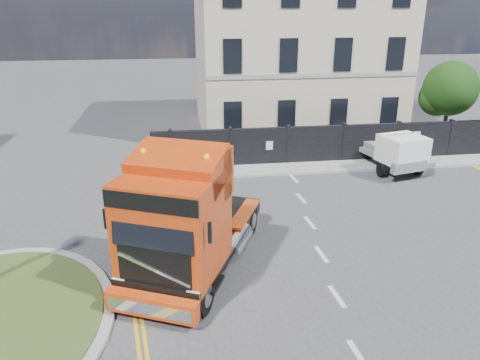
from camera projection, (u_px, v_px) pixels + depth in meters
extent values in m
plane|color=#424244|center=(233.00, 255.00, 15.75)|extent=(120.00, 120.00, 0.00)
cube|color=black|center=(325.00, 144.00, 24.51)|extent=(18.00, 0.25, 2.00)
cube|color=silver|center=(475.00, 138.00, 25.62)|extent=(2.60, 0.12, 2.00)
cube|color=beige|center=(293.00, 44.00, 29.86)|extent=(12.00, 10.00, 11.00)
cylinder|color=#382619|center=(445.00, 122.00, 28.33)|extent=(0.24, 0.24, 2.40)
sphere|color=black|center=(451.00, 89.00, 27.62)|extent=(3.20, 3.20, 3.20)
sphere|color=black|center=(438.00, 98.00, 28.14)|extent=(2.20, 2.20, 2.20)
cube|color=#999993|center=(329.00, 167.00, 24.01)|extent=(20.00, 1.60, 0.12)
cube|color=black|center=(199.00, 239.00, 15.19)|extent=(4.95, 6.94, 0.46)
cube|color=#CF3E0E|center=(174.00, 222.00, 13.06)|extent=(3.44, 3.49, 2.88)
cube|color=#CF3E0E|center=(187.00, 170.00, 13.61)|extent=(2.72, 1.90, 1.44)
cube|color=black|center=(152.00, 229.00, 11.74)|extent=(2.09, 0.98, 1.08)
cube|color=#CF3E0E|center=(152.00, 306.00, 12.17)|extent=(2.49, 1.38, 0.57)
cylinder|color=black|center=(129.00, 283.00, 13.21)|extent=(0.74, 1.11, 1.07)
cylinder|color=gray|center=(129.00, 283.00, 13.21)|extent=(0.58, 0.69, 0.59)
cylinder|color=black|center=(203.00, 296.00, 12.63)|extent=(0.74, 1.11, 1.07)
cylinder|color=gray|center=(203.00, 296.00, 12.63)|extent=(0.58, 0.69, 0.59)
cylinder|color=black|center=(180.00, 227.00, 16.48)|extent=(0.74, 1.11, 1.07)
cylinder|color=gray|center=(180.00, 227.00, 16.48)|extent=(0.58, 0.69, 0.59)
cylinder|color=black|center=(240.00, 235.00, 15.91)|extent=(0.74, 1.11, 1.07)
cylinder|color=gray|center=(240.00, 235.00, 15.91)|extent=(0.58, 0.69, 0.59)
cylinder|color=black|center=(193.00, 213.00, 17.59)|extent=(0.74, 1.11, 1.07)
cylinder|color=gray|center=(193.00, 213.00, 17.59)|extent=(0.58, 0.69, 0.59)
cylinder|color=black|center=(250.00, 220.00, 17.01)|extent=(0.74, 1.11, 1.07)
cylinder|color=gray|center=(250.00, 220.00, 17.01)|extent=(0.58, 0.69, 0.59)
cube|color=slate|center=(387.00, 153.00, 24.09)|extent=(2.96, 5.09, 0.25)
cube|color=white|center=(402.00, 149.00, 22.48)|extent=(2.26, 2.19, 1.30)
cylinder|color=black|center=(381.00, 170.00, 22.71)|extent=(0.25, 0.70, 0.70)
cylinder|color=black|center=(418.00, 168.00, 22.96)|extent=(0.25, 0.70, 0.70)
cylinder|color=black|center=(358.00, 152.00, 25.48)|extent=(0.25, 0.70, 0.70)
cylinder|color=black|center=(391.00, 150.00, 25.72)|extent=(0.25, 0.70, 0.70)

